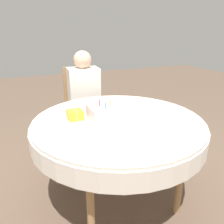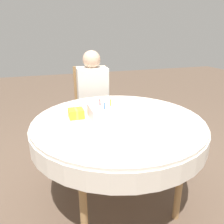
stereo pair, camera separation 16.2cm
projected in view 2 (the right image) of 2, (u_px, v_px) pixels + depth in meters
The scene contains 8 objects.
ground_plane at pixel (117, 196), 1.90m from camera, with size 12.00×12.00×0.00m, color brown.
dining_table at pixel (118, 129), 1.68m from camera, with size 1.30×1.30×0.73m.
chair at pixel (92, 104), 2.65m from camera, with size 0.47×0.47×0.96m.
person at pixel (93, 92), 2.49m from camera, with size 0.36×0.36×1.16m.
napkin at pixel (105, 119), 1.65m from camera, with size 0.28×0.28×0.00m.
birthday_cake at pixel (105, 113), 1.64m from camera, with size 0.23×0.23×0.15m.
drinking_glass at pixel (137, 112), 1.67m from camera, with size 0.08×0.08×0.10m.
gift_box at pixel (76, 113), 1.67m from camera, with size 0.11×0.12×0.07m.
Camera 2 is at (-0.51, -1.44, 1.35)m, focal length 35.00 mm.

